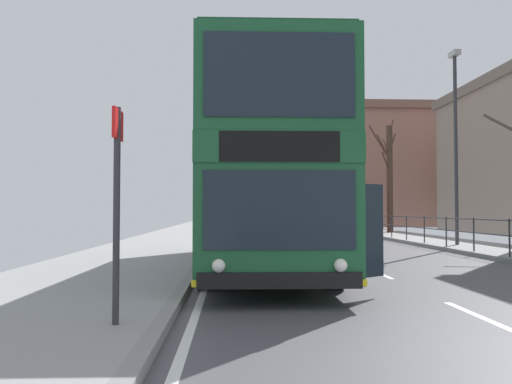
% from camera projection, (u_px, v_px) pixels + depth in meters
% --- Properties ---
extents(double_decker_bus_main, '(3.26, 10.21, 4.40)m').
position_uv_depth(double_decker_bus_main, '(263.00, 176.00, 12.58)').
color(double_decker_bus_main, '#19512D').
rests_on(double_decker_bus_main, ground).
extents(background_bus_far_lane, '(2.69, 10.98, 2.96)m').
position_uv_depth(background_bus_far_lane, '(330.00, 208.00, 34.07)').
color(background_bus_far_lane, red).
rests_on(background_bus_far_lane, ground).
extents(pedestrian_railing_far_kerb, '(0.05, 26.09, 1.10)m').
position_uv_depth(pedestrian_railing_far_kerb, '(474.00, 228.00, 16.81)').
color(pedestrian_railing_far_kerb, '#2D3338').
rests_on(pedestrian_railing_far_kerb, ground).
extents(bus_stop_sign_near, '(0.08, 0.44, 2.56)m').
position_uv_depth(bus_stop_sign_near, '(117.00, 190.00, 6.08)').
color(bus_stop_sign_near, '#2D2D33').
rests_on(bus_stop_sign_near, ground).
extents(street_lamp_far_side, '(0.28, 0.60, 7.59)m').
position_uv_depth(street_lamp_far_side, '(456.00, 132.00, 20.14)').
color(street_lamp_far_side, '#38383D').
rests_on(street_lamp_far_side, ground).
extents(bare_tree_far_00, '(2.30, 2.46, 6.17)m').
position_uv_depth(bare_tree_far_00, '(352.00, 187.00, 39.38)').
color(bare_tree_far_00, brown).
rests_on(bare_tree_far_00, ground).
extents(bare_tree_far_01, '(1.44, 1.84, 6.72)m').
position_uv_depth(bare_tree_far_01, '(389.00, 176.00, 31.25)').
color(bare_tree_far_01, '#423328').
rests_on(bare_tree_far_01, ground).
extents(background_building_02, '(12.99, 15.22, 11.05)m').
position_uv_depth(background_building_02, '(407.00, 170.00, 51.92)').
color(background_building_02, '#936656').
rests_on(background_building_02, ground).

